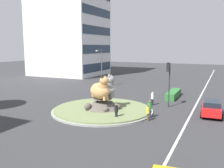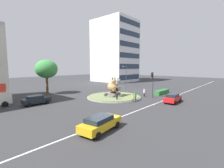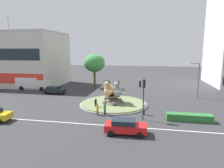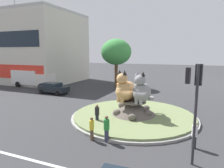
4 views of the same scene
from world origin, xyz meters
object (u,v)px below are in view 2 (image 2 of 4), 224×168
at_px(broadleaf_tree_behind_island, 46,69).
at_px(hatchback_near_shophouse, 100,123).
at_px(office_tower, 115,51).
at_px(streetlight_arm, 126,75).
at_px(cat_statue_grey, 117,85).
at_px(pedestrian_black_shirt, 117,97).
at_px(pedestrian_green_shirt, 135,96).
at_px(pedestrian_yellow_shirt, 133,98).
at_px(cat_statue_calico, 112,86).
at_px(parked_car_right, 36,100).
at_px(pedestrian_white_shirt, 144,92).
at_px(sedan_on_far_lane, 173,98).
at_px(traffic_light_mast, 152,79).

xyz_separation_m(broadleaf_tree_behind_island, hatchback_near_shophouse, (-6.73, -24.18, -4.92)).
relative_size(office_tower, streetlight_arm, 3.94).
bearing_deg(streetlight_arm, cat_statue_grey, 32.33).
distance_m(office_tower, pedestrian_black_shirt, 41.89).
xyz_separation_m(pedestrian_black_shirt, pedestrian_green_shirt, (2.01, -2.69, 0.07)).
bearing_deg(streetlight_arm, pedestrian_yellow_shirt, 42.78).
xyz_separation_m(cat_statue_calico, pedestrian_green_shirt, (0.44, -5.17, -1.58)).
bearing_deg(streetlight_arm, broadleaf_tree_behind_island, -14.19).
distance_m(cat_statue_grey, streetlight_arm, 15.70).
relative_size(cat_statue_grey, parked_car_right, 0.61).
bearing_deg(pedestrian_white_shirt, pedestrian_black_shirt, -1.40).
bearing_deg(cat_statue_grey, parked_car_right, -109.87).
xyz_separation_m(pedestrian_green_shirt, sedan_on_far_lane, (3.43, -5.48, -0.08)).
relative_size(cat_statue_calico, hatchback_near_shophouse, 0.56).
distance_m(broadleaf_tree_behind_island, parked_car_right, 11.50).
xyz_separation_m(cat_statue_grey, pedestrian_black_shirt, (-2.96, -2.52, -1.62)).
xyz_separation_m(office_tower, pedestrian_white_shirt, (-23.15, -27.80, -11.89)).
distance_m(cat_statue_calico, office_tower, 38.75).
relative_size(cat_statue_grey, pedestrian_white_shirt, 1.65).
xyz_separation_m(broadleaf_tree_behind_island, pedestrian_white_shirt, (12.00, -18.26, -4.85)).
distance_m(cat_statue_calico, parked_car_right, 13.88).
height_order(traffic_light_mast, office_tower, office_tower).
distance_m(cat_statue_calico, streetlight_arm, 16.94).
distance_m(office_tower, sedan_on_far_lane, 44.17).
distance_m(sedan_on_far_lane, hatchback_near_shophouse, 16.97).
height_order(cat_statue_calico, hatchback_near_shophouse, cat_statue_calico).
xyz_separation_m(pedestrian_yellow_shirt, pedestrian_green_shirt, (1.00, 0.14, 0.08)).
distance_m(traffic_light_mast, sedan_on_far_lane, 5.87).
xyz_separation_m(streetlight_arm, pedestrian_yellow_shirt, (-15.56, -13.08, -2.94)).
bearing_deg(cat_statue_calico, hatchback_near_shophouse, -35.18).
distance_m(traffic_light_mast, hatchback_near_shophouse, 19.27).
distance_m(cat_statue_calico, pedestrian_white_shirt, 7.11).
relative_size(pedestrian_black_shirt, parked_car_right, 0.37).
xyz_separation_m(broadleaf_tree_behind_island, parked_car_right, (-6.12, -8.41, -4.90)).
distance_m(pedestrian_yellow_shirt, parked_car_right, 16.33).
bearing_deg(sedan_on_far_lane, parked_car_right, 132.04).
bearing_deg(broadleaf_tree_behind_island, office_tower, 15.19).
height_order(pedestrian_black_shirt, pedestrian_green_shirt, pedestrian_green_shirt).
xyz_separation_m(office_tower, pedestrian_yellow_shirt, (-29.35, -29.12, -11.92)).
relative_size(pedestrian_white_shirt, sedan_on_far_lane, 0.37).
bearing_deg(streetlight_arm, sedan_on_far_lane, 61.59).
bearing_deg(pedestrian_black_shirt, office_tower, 172.77).
xyz_separation_m(cat_statue_calico, pedestrian_yellow_shirt, (-0.55, -5.31, -1.66)).
bearing_deg(sedan_on_far_lane, pedestrian_yellow_shirt, 126.95).
bearing_deg(traffic_light_mast, pedestrian_black_shirt, 75.12).
height_order(cat_statue_calico, traffic_light_mast, traffic_light_mast).
bearing_deg(broadleaf_tree_behind_island, hatchback_near_shophouse, -105.56).
height_order(cat_statue_grey, pedestrian_yellow_shirt, cat_statue_grey).
bearing_deg(pedestrian_black_shirt, streetlight_arm, 163.64).
distance_m(streetlight_arm, pedestrian_yellow_shirt, 20.53).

